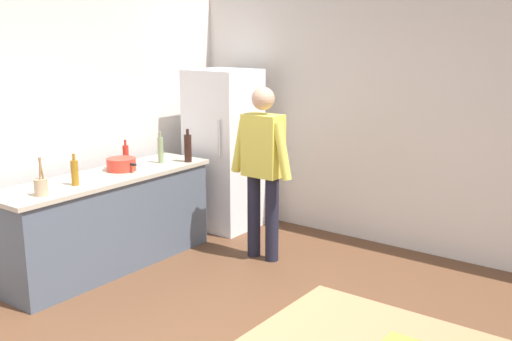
# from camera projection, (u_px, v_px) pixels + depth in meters

# --- Properties ---
(wall_back) EXTENTS (6.40, 0.12, 2.70)m
(wall_back) POSITION_uv_depth(u_px,v_px,m) (406.00, 119.00, 5.99)
(wall_back) COLOR silver
(wall_back) RESTS_ON ground_plane
(wall_left) EXTENTS (0.12, 5.60, 2.70)m
(wall_left) POSITION_uv_depth(u_px,v_px,m) (5.00, 130.00, 5.32)
(wall_left) COLOR silver
(wall_left) RESTS_ON ground_plane
(kitchen_counter) EXTENTS (0.64, 2.20, 0.90)m
(kitchen_counter) POSITION_uv_depth(u_px,v_px,m) (108.00, 221.00, 5.64)
(kitchen_counter) COLOR #4C5666
(kitchen_counter) RESTS_ON ground_plane
(refrigerator) EXTENTS (0.70, 0.67, 1.80)m
(refrigerator) POSITION_uv_depth(u_px,v_px,m) (224.00, 150.00, 6.73)
(refrigerator) COLOR white
(refrigerator) RESTS_ON ground_plane
(person) EXTENTS (0.70, 0.22, 1.70)m
(person) POSITION_uv_depth(u_px,v_px,m) (263.00, 162.00, 5.73)
(person) COLOR #1E1E2D
(person) RESTS_ON ground_plane
(cooking_pot) EXTENTS (0.40, 0.28, 0.12)m
(cooking_pot) POSITION_uv_depth(u_px,v_px,m) (121.00, 164.00, 5.72)
(cooking_pot) COLOR red
(cooking_pot) RESTS_ON kitchen_counter
(utensil_jar) EXTENTS (0.11, 0.11, 0.32)m
(utensil_jar) POSITION_uv_depth(u_px,v_px,m) (41.00, 186.00, 4.83)
(utensil_jar) COLOR tan
(utensil_jar) RESTS_ON kitchen_counter
(bottle_oil_amber) EXTENTS (0.06, 0.06, 0.28)m
(bottle_oil_amber) POSITION_uv_depth(u_px,v_px,m) (75.00, 172.00, 5.15)
(bottle_oil_amber) COLOR #996619
(bottle_oil_amber) RESTS_ON kitchen_counter
(bottle_wine_dark) EXTENTS (0.08, 0.08, 0.34)m
(bottle_wine_dark) POSITION_uv_depth(u_px,v_px,m) (188.00, 148.00, 6.08)
(bottle_wine_dark) COLOR black
(bottle_wine_dark) RESTS_ON kitchen_counter
(bottle_sauce_red) EXTENTS (0.06, 0.06, 0.24)m
(bottle_sauce_red) POSITION_uv_depth(u_px,v_px,m) (126.00, 154.00, 6.03)
(bottle_sauce_red) COLOR #B22319
(bottle_sauce_red) RESTS_ON kitchen_counter
(bottle_vinegar_tall) EXTENTS (0.06, 0.06, 0.32)m
(bottle_vinegar_tall) POSITION_uv_depth(u_px,v_px,m) (161.00, 150.00, 6.03)
(bottle_vinegar_tall) COLOR gray
(bottle_vinegar_tall) RESTS_ON kitchen_counter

